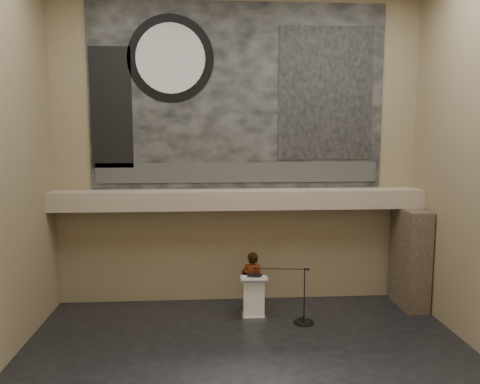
{
  "coord_description": "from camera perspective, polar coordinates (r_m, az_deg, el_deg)",
  "views": [
    {
      "loc": [
        -0.82,
        -8.92,
        4.76
      ],
      "look_at": [
        0.0,
        3.2,
        3.2
      ],
      "focal_mm": 35.0,
      "sensor_mm": 36.0,
      "label": 1
    }
  ],
  "objects": [
    {
      "name": "banner_clock_rim",
      "position": [
        13.03,
        -8.46,
        15.81
      ],
      "size": [
        2.3,
        0.02,
        2.3
      ],
      "primitive_type": "cylinder",
      "rotation": [
        1.57,
        0.0,
        0.0
      ],
      "color": "black",
      "rests_on": "banner"
    },
    {
      "name": "banner_clock_face",
      "position": [
        13.01,
        -8.47,
        15.82
      ],
      "size": [
        1.84,
        0.02,
        1.84
      ],
      "primitive_type": "cylinder",
      "rotation": [
        1.57,
        0.0,
        0.0
      ],
      "color": "silver",
      "rests_on": "banner"
    },
    {
      "name": "banner",
      "position": [
        12.95,
        -0.23,
        11.48
      ],
      "size": [
        8.0,
        0.05,
        5.0
      ],
      "primitive_type": "cube",
      "color": "black",
      "rests_on": "wall_back"
    },
    {
      "name": "wall_back",
      "position": [
        12.95,
        -0.24,
        5.06
      ],
      "size": [
        10.0,
        0.02,
        8.5
      ],
      "primitive_type": "cube",
      "color": "#877556",
      "rests_on": "floor"
    },
    {
      "name": "wall_front",
      "position": [
        5.01,
        5.56,
        1.43
      ],
      "size": [
        10.0,
        0.02,
        8.5
      ],
      "primitive_type": "cube",
      "color": "#877556",
      "rests_on": "floor"
    },
    {
      "name": "sprinkler_left",
      "position": [
        12.66,
        -7.35,
        -2.24
      ],
      "size": [
        0.04,
        0.04,
        0.06
      ],
      "primitive_type": "cylinder",
      "color": "#B2893D",
      "rests_on": "soffit"
    },
    {
      "name": "speaker_person",
      "position": [
        12.62,
        1.52,
        -10.9
      ],
      "size": [
        0.67,
        0.52,
        1.63
      ],
      "primitive_type": "imported",
      "rotation": [
        0.0,
        0.0,
        2.89
      ],
      "color": "silver",
      "rests_on": "floor"
    },
    {
      "name": "banner_building_print",
      "position": [
        13.28,
        10.39,
        11.69
      ],
      "size": [
        2.6,
        0.02,
        3.6
      ],
      "primitive_type": "cube",
      "color": "black",
      "rests_on": "banner"
    },
    {
      "name": "mic_stand",
      "position": [
        12.22,
        7.57,
        -14.57
      ],
      "size": [
        1.54,
        0.52,
        1.43
      ],
      "rotation": [
        0.0,
        0.0,
        -0.13
      ],
      "color": "black",
      "rests_on": "floor"
    },
    {
      "name": "banner_text_strip",
      "position": [
        12.92,
        -0.22,
        2.39
      ],
      "size": [
        7.76,
        0.02,
        0.55
      ],
      "primitive_type": "cube",
      "color": "#303030",
      "rests_on": "banner"
    },
    {
      "name": "stone_pier",
      "position": [
        13.68,
        20.02,
        -7.57
      ],
      "size": [
        0.6,
        1.4,
        2.7
      ],
      "primitive_type": "cube",
      "color": "#3E3126",
      "rests_on": "floor"
    },
    {
      "name": "lectern",
      "position": [
        12.31,
        1.67,
        -12.67
      ],
      "size": [
        0.69,
        0.51,
        1.13
      ],
      "rotation": [
        0.0,
        0.0,
        -0.03
      ],
      "color": "silver",
      "rests_on": "floor"
    },
    {
      "name": "sprinkler_right",
      "position": [
        12.93,
        8.33,
        -2.06
      ],
      "size": [
        0.04,
        0.04,
        0.06
      ],
      "primitive_type": "cylinder",
      "color": "#B2893D",
      "rests_on": "soffit"
    },
    {
      "name": "binder",
      "position": [
        12.12,
        1.8,
        -10.17
      ],
      "size": [
        0.41,
        0.37,
        0.04
      ],
      "primitive_type": "cube",
      "rotation": [
        0.0,
        0.0,
        -0.4
      ],
      "color": "black",
      "rests_on": "lectern"
    },
    {
      "name": "papers",
      "position": [
        12.07,
        0.85,
        -10.32
      ],
      "size": [
        0.19,
        0.26,
        0.0
      ],
      "primitive_type": "cube",
      "rotation": [
        0.0,
        0.0,
        0.0
      ],
      "color": "silver",
      "rests_on": "lectern"
    },
    {
      "name": "soffit",
      "position": [
        12.67,
        -0.12,
        -0.89
      ],
      "size": [
        10.0,
        0.8,
        0.5
      ],
      "primitive_type": "cube",
      "color": "gray",
      "rests_on": "wall_back"
    },
    {
      "name": "banner_brick_print",
      "position": [
        13.12,
        -15.44,
        9.86
      ],
      "size": [
        1.1,
        0.02,
        3.2
      ],
      "primitive_type": "cube",
      "color": "black",
      "rests_on": "banner"
    },
    {
      "name": "floor",
      "position": [
        10.14,
        1.3,
        -20.68
      ],
      "size": [
        10.0,
        10.0,
        0.0
      ],
      "primitive_type": "plane",
      "color": "black",
      "rests_on": "ground"
    }
  ]
}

